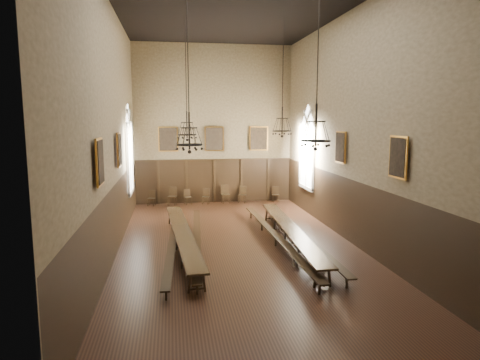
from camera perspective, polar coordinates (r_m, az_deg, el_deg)
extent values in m
cube|color=black|center=(16.47, -0.21, -9.01)|extent=(9.00, 18.00, 0.02)
cube|color=#857251|center=(24.67, -3.51, 7.38)|extent=(9.00, 0.02, 9.00)
cube|color=#857251|center=(6.98, 11.40, 4.94)|extent=(9.00, 0.02, 9.00)
cube|color=#857251|center=(15.68, -16.84, 6.52)|extent=(0.02, 18.00, 9.00)
cube|color=#857251|center=(17.03, 15.05, 6.70)|extent=(0.02, 18.00, 9.00)
cube|color=black|center=(16.17, -7.67, -6.89)|extent=(1.25, 9.08, 0.06)
cube|color=black|center=(16.60, 6.74, -6.45)|extent=(1.09, 9.16, 0.06)
cube|color=black|center=(16.01, -9.01, -8.13)|extent=(0.69, 9.19, 0.05)
cube|color=black|center=(16.42, -5.77, -7.60)|extent=(0.84, 9.52, 0.05)
cube|color=black|center=(16.58, 4.79, -7.34)|extent=(0.51, 10.11, 0.05)
cube|color=black|center=(17.01, 8.28, -7.04)|extent=(0.43, 9.78, 0.05)
cube|color=black|center=(24.46, -11.72, -2.43)|extent=(0.47, 0.47, 0.05)
cube|color=black|center=(24.58, -11.72, -1.84)|extent=(0.38, 0.14, 0.45)
cube|color=black|center=(24.40, -9.04, -2.21)|extent=(0.55, 0.55, 0.05)
cube|color=black|center=(24.54, -9.05, -1.52)|extent=(0.45, 0.15, 0.54)
cube|color=black|center=(24.51, -6.95, -2.30)|extent=(0.48, 0.48, 0.05)
cube|color=black|center=(24.63, -6.98, -1.71)|extent=(0.38, 0.15, 0.46)
cube|color=black|center=(24.53, -4.60, -2.26)|extent=(0.47, 0.47, 0.05)
cube|color=black|center=(24.65, -4.64, -1.68)|extent=(0.37, 0.14, 0.45)
cube|color=black|center=(24.70, -1.91, -1.96)|extent=(0.50, 0.50, 0.05)
cube|color=black|center=(24.85, -1.97, -1.26)|extent=(0.46, 0.09, 0.55)
cube|color=black|center=(24.77, 0.27, -2.03)|extent=(0.54, 0.54, 0.05)
cube|color=black|center=(24.90, 0.21, -1.39)|extent=(0.41, 0.18, 0.50)
cube|color=black|center=(25.13, 4.79, -1.98)|extent=(0.42, 0.42, 0.05)
cube|color=black|center=(25.25, 4.70, -1.40)|extent=(0.39, 0.07, 0.46)
cylinder|color=black|center=(18.32, -7.24, 15.10)|extent=(0.03, 0.03, 3.84)
torus|color=black|center=(18.20, -7.08, 6.00)|extent=(0.79, 0.79, 0.05)
torus|color=black|center=(18.19, -7.11, 7.62)|extent=(0.50, 0.50, 0.04)
cylinder|color=black|center=(18.19, -7.10, 7.32)|extent=(0.06, 0.06, 1.12)
cylinder|color=black|center=(18.76, 5.76, 15.26)|extent=(0.03, 0.03, 3.64)
torus|color=black|center=(18.63, 5.63, 6.52)|extent=(0.83, 0.83, 0.05)
torus|color=black|center=(18.62, 5.65, 8.18)|extent=(0.53, 0.53, 0.04)
cylinder|color=black|center=(18.62, 5.65, 7.88)|extent=(0.06, 0.06, 1.18)
cylinder|color=black|center=(13.22, -6.99, 17.55)|extent=(0.03, 0.03, 3.94)
torus|color=black|center=(13.07, -6.76, 4.68)|extent=(0.79, 0.79, 0.05)
torus|color=black|center=(13.05, -6.80, 6.93)|extent=(0.50, 0.50, 0.04)
cylinder|color=black|center=(13.05, -6.79, 6.52)|extent=(0.06, 0.06, 1.12)
cylinder|color=black|center=(13.85, 10.38, 17.61)|extent=(0.03, 0.03, 3.68)
torus|color=black|center=(13.68, 10.06, 5.16)|extent=(0.93, 0.93, 0.05)
torus|color=black|center=(13.66, 10.12, 7.69)|extent=(0.59, 0.59, 0.04)
cylinder|color=black|center=(13.66, 10.11, 7.23)|extent=(0.07, 0.07, 1.32)
cube|color=#AE7629|center=(24.45, -9.56, 5.39)|extent=(1.10, 0.12, 1.40)
cube|color=black|center=(24.45, -9.56, 5.39)|extent=(0.98, 0.02, 1.28)
cube|color=#AE7629|center=(24.57, -3.46, 5.50)|extent=(1.10, 0.12, 1.40)
cube|color=black|center=(24.57, -3.46, 5.50)|extent=(0.98, 0.02, 1.28)
cube|color=#AE7629|center=(24.96, 2.52, 5.56)|extent=(1.10, 0.12, 1.40)
cube|color=black|center=(24.96, 2.52, 5.56)|extent=(0.98, 0.02, 1.28)
cube|color=#AE7629|center=(16.69, -15.84, 3.90)|extent=(0.12, 1.00, 1.30)
cube|color=black|center=(16.69, -15.84, 3.90)|extent=(0.02, 0.88, 1.18)
cube|color=#AE7629|center=(12.25, -18.22, 2.31)|extent=(0.12, 1.00, 1.30)
cube|color=black|center=(12.25, -18.22, 2.31)|extent=(0.02, 0.88, 1.18)
cube|color=#AE7629|center=(17.93, 13.27, 4.27)|extent=(0.12, 1.00, 1.30)
cube|color=black|center=(17.93, 13.27, 4.27)|extent=(0.02, 0.88, 1.18)
cube|color=#AE7629|center=(13.89, 20.34, 2.87)|extent=(0.12, 1.00, 1.30)
cube|color=black|center=(13.89, 20.34, 2.87)|extent=(0.02, 0.88, 1.18)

